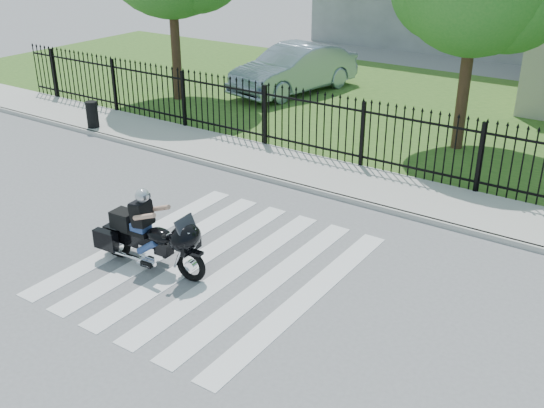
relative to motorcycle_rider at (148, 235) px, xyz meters
The scene contains 9 objects.
ground 1.38m from the motorcycle_rider, 34.98° to the left, with size 120.00×120.00×0.00m, color slate.
crosswalk 1.38m from the motorcycle_rider, 34.98° to the left, with size 5.00×5.50×0.01m, color silver, non-canonical shape.
sidewalk 5.81m from the motorcycle_rider, 80.12° to the left, with size 40.00×2.00×0.12m, color #ADAAA3.
curb 4.83m from the motorcycle_rider, 78.08° to the left, with size 40.00×0.12×0.12m, color #ADAAA3.
grass_strip 12.75m from the motorcycle_rider, 85.54° to the left, with size 40.00×12.00×0.02m, color #32591E.
iron_fence 6.77m from the motorcycle_rider, 81.58° to the left, with size 26.00×0.04×1.80m.
motorcycle_rider is the anchor object (origin of this frame).
parked_car 13.11m from the motorcycle_rider, 110.51° to the left, with size 1.81×5.18×1.71m, color #8B9BAF.
litter_bin 8.77m from the motorcycle_rider, 145.26° to the left, with size 0.35×0.35×0.79m, color black.
Camera 1 is at (6.75, -8.01, 6.07)m, focal length 42.00 mm.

